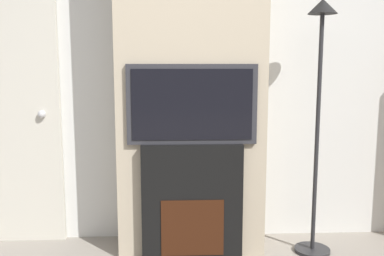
{
  "coord_description": "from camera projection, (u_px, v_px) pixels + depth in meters",
  "views": [
    {
      "loc": [
        -0.13,
        -1.29,
        1.37
      ],
      "look_at": [
        0.0,
        1.6,
        0.94
      ],
      "focal_mm": 40.0,
      "sensor_mm": 36.0,
      "label": 1
    }
  ],
  "objects": [
    {
      "name": "wall_back",
      "position": [
        189.0,
        67.0,
        3.29
      ],
      "size": [
        6.0,
        0.06,
        2.7
      ],
      "color": "silver",
      "rests_on": "ground_plane"
    },
    {
      "name": "floor_lamp",
      "position": [
        319.0,
        93.0,
        2.99
      ],
      "size": [
        0.26,
        0.26,
        1.81
      ],
      "color": "#262628",
      "rests_on": "ground_plane"
    },
    {
      "name": "entry_door",
      "position": [
        3.0,
        108.0,
        3.22
      ],
      "size": [
        0.86,
        0.09,
        2.09
      ],
      "color": "beige",
      "rests_on": "ground_plane"
    },
    {
      "name": "television",
      "position": [
        192.0,
        104.0,
        2.9
      ],
      "size": [
        0.88,
        0.07,
        0.54
      ],
      "color": "#2D2D33",
      "rests_on": "fireplace"
    },
    {
      "name": "fireplace",
      "position": [
        192.0,
        202.0,
        3.0
      ],
      "size": [
        0.7,
        0.15,
        0.83
      ],
      "color": "black",
      "rests_on": "ground_plane"
    },
    {
      "name": "chimney_breast",
      "position": [
        191.0,
        67.0,
        3.06
      ],
      "size": [
        1.04,
        0.4,
        2.7
      ],
      "color": "tan",
      "rests_on": "ground_plane"
    }
  ]
}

